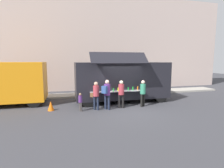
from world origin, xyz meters
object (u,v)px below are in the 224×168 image
delivery_truck_second (4,82)px  child_near_queue (80,100)px  traffic_cone_orange (51,106)px  trash_bin (159,88)px  customer_front_ordering (121,92)px  customer_extra_browsing (143,91)px  customer_mid_with_backpack (107,92)px  food_truck_main (122,80)px  customer_rear_waiting (96,93)px

delivery_truck_second → child_near_queue: size_ratio=4.83×
traffic_cone_orange → trash_bin: size_ratio=0.65×
customer_front_ordering → customer_extra_browsing: bearing=-76.0°
traffic_cone_orange → customer_front_ordering: size_ratio=0.33×
traffic_cone_orange → child_near_queue: (1.63, -0.57, 0.35)m
trash_bin → customer_mid_with_backpack: size_ratio=0.49×
food_truck_main → trash_bin: (4.30, 2.32, -1.08)m
delivery_truck_second → customer_front_ordering: (7.00, -2.62, -0.50)m
food_truck_main → customer_extra_browsing: size_ratio=3.88×
customer_mid_with_backpack → child_near_queue: (-1.52, 0.08, -0.45)m
food_truck_main → customer_rear_waiting: size_ratio=3.87×
traffic_cone_orange → trash_bin: 9.65m
trash_bin → customer_rear_waiting: customer_rear_waiting is taller
food_truck_main → delivery_truck_second: (-7.59, 0.86, 0.00)m
food_truck_main → customer_rear_waiting: bearing=-140.0°
trash_bin → customer_front_ordering: customer_front_ordering is taller
traffic_cone_orange → trash_bin: bearing=21.6°
customer_front_ordering → child_near_queue: 2.47m
customer_mid_with_backpack → traffic_cone_orange: bearing=126.0°
delivery_truck_second → customer_mid_with_backpack: size_ratio=2.88×
customer_mid_with_backpack → customer_extra_browsing: bearing=-39.6°
delivery_truck_second → customer_extra_browsing: (8.40, -2.65, -0.52)m
customer_front_ordering → trash_bin: bearing=-35.2°
child_near_queue → traffic_cone_orange: bearing=129.6°
trash_bin → customer_rear_waiting: (-6.44, -4.09, 0.55)m
customer_extra_browsing → food_truck_main: bearing=-3.1°
customer_mid_with_backpack → customer_rear_waiting: (-0.62, 0.13, -0.09)m
trash_bin → customer_front_ordering: bearing=-140.2°
traffic_cone_orange → child_near_queue: 1.77m
delivery_truck_second → customer_extra_browsing: size_ratio=3.05×
food_truck_main → customer_front_ordering: size_ratio=3.81×
customer_front_ordering → traffic_cone_orange: bearing=97.6°
food_truck_main → trash_bin: food_truck_main is taller
delivery_truck_second → customer_rear_waiting: (5.45, -2.63, -0.53)m
customer_extra_browsing → child_near_queue: 3.86m
food_truck_main → delivery_truck_second: size_ratio=1.27×
customer_mid_with_backpack → customer_extra_browsing: 2.33m
traffic_cone_orange → customer_extra_browsing: customer_extra_browsing is taller
customer_front_ordering → customer_mid_with_backpack: bearing=113.1°
food_truck_main → child_near_queue: size_ratio=6.13×
customer_rear_waiting → child_near_queue: (-0.90, -0.05, -0.36)m
customer_front_ordering → food_truck_main: bearing=-3.8°
traffic_cone_orange → customer_front_ordering: customer_front_ordering is taller
customer_mid_with_backpack → customer_rear_waiting: 0.64m
traffic_cone_orange → customer_rear_waiting: size_ratio=0.33×
delivery_truck_second → customer_mid_with_backpack: delivery_truck_second is taller
delivery_truck_second → trash_bin: bearing=7.8°
delivery_truck_second → customer_rear_waiting: delivery_truck_second is taller
child_near_queue → trash_bin: bearing=-1.7°
trash_bin → customer_mid_with_backpack: customer_mid_with_backpack is taller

